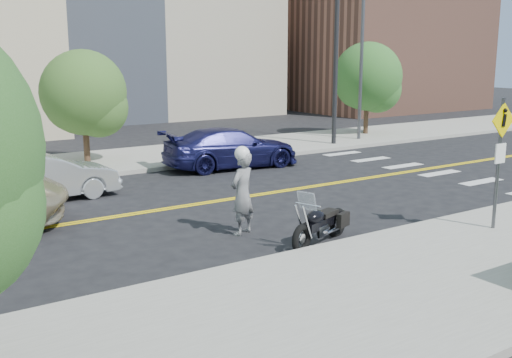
{
  "coord_description": "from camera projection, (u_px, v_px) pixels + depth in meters",
  "views": [
    {
      "loc": [
        -7.76,
        -14.36,
        4.08
      ],
      "look_at": [
        -0.09,
        -2.83,
        1.2
      ],
      "focal_mm": 42.0,
      "sensor_mm": 36.0,
      "label": 1
    }
  ],
  "objects": [
    {
      "name": "ground_plane",
      "position": [
        203.0,
        203.0,
        16.74
      ],
      "size": [
        120.0,
        120.0,
        0.0
      ],
      "primitive_type": "plane",
      "color": "black",
      "rests_on": "ground"
    },
    {
      "name": "sidewalk_near",
      "position": [
        406.0,
        285.0,
        10.62
      ],
      "size": [
        60.0,
        5.0,
        0.15
      ],
      "primitive_type": "cube",
      "color": "#9E9B91",
      "rests_on": "ground_plane"
    },
    {
      "name": "sidewalk_far",
      "position": [
        108.0,
        162.0,
        22.84
      ],
      "size": [
        60.0,
        5.0,
        0.15
      ],
      "primitive_type": "cube",
      "color": "#9E9B91",
      "rests_on": "ground_plane"
    },
    {
      "name": "building_right",
      "position": [
        374.0,
        29.0,
        45.92
      ],
      "size": [
        14.0,
        12.0,
        12.0
      ],
      "primitive_type": "cube",
      "color": "#8C5947",
      "rests_on": "ground_plane"
    },
    {
      "name": "lamp_post",
      "position": [
        362.0,
        53.0,
        27.7
      ],
      "size": [
        0.16,
        0.16,
        8.0
      ],
      "primitive_type": "cylinder",
      "color": "#4C4C51",
      "rests_on": "sidewalk_far"
    },
    {
      "name": "traffic_light",
      "position": [
        351.0,
        40.0,
        25.35
      ],
      "size": [
        0.28,
        4.5,
        7.0
      ],
      "color": "black",
      "rests_on": "sidewalk_far"
    },
    {
      "name": "pedestrian_sign",
      "position": [
        500.0,
        151.0,
        13.48
      ],
      "size": [
        0.78,
        0.08,
        3.0
      ],
      "color": "#4C4C51",
      "rests_on": "sidewalk_near"
    },
    {
      "name": "motorcyclist",
      "position": [
        242.0,
        191.0,
        13.69
      ],
      "size": [
        0.83,
        0.7,
        2.06
      ],
      "rotation": [
        0.0,
        0.0,
        3.54
      ],
      "color": "silver",
      "rests_on": "ground"
    },
    {
      "name": "motorcycle",
      "position": [
        321.0,
        215.0,
        13.1
      ],
      "size": [
        2.19,
        1.31,
        1.27
      ],
      "primitive_type": null,
      "rotation": [
        0.0,
        0.0,
        0.35
      ],
      "color": "black",
      "rests_on": "ground"
    },
    {
      "name": "parked_car_silver",
      "position": [
        44.0,
        177.0,
        16.95
      ],
      "size": [
        4.16,
        1.58,
        1.35
      ],
      "primitive_type": "imported",
      "rotation": [
        0.0,
        0.0,
        1.61
      ],
      "color": "#B4B8BC",
      "rests_on": "ground"
    },
    {
      "name": "parked_car_blue",
      "position": [
        231.0,
        148.0,
        21.91
      ],
      "size": [
        5.24,
        2.55,
        1.47
      ],
      "primitive_type": "imported",
      "rotation": [
        0.0,
        0.0,
        1.47
      ],
      "color": "#1B1B51",
      "rests_on": "ground"
    },
    {
      "name": "tree_far_a",
      "position": [
        84.0,
        93.0,
        21.92
      ],
      "size": [
        3.14,
        3.14,
        4.29
      ],
      "rotation": [
        0.0,
        0.0,
        -0.12
      ],
      "color": "#382619",
      "rests_on": "ground"
    },
    {
      "name": "tree_far_b",
      "position": [
        368.0,
        77.0,
        29.83
      ],
      "size": [
        3.41,
        3.41,
        4.72
      ],
      "rotation": [
        0.0,
        0.0,
        0.22
      ],
      "color": "#382619",
      "rests_on": "ground"
    }
  ]
}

